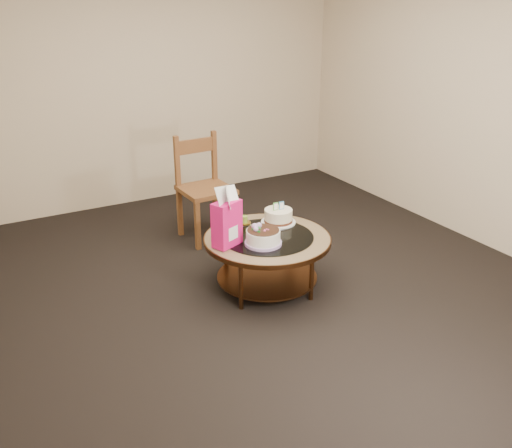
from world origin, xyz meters
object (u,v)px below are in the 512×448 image
decorated_cake (263,238)px  cream_cake (278,216)px  gift_bag (227,218)px  coffee_table (267,245)px  dining_chair (204,187)px

decorated_cake → cream_cake: bearing=43.4°
decorated_cake → gift_bag: 0.32m
gift_bag → decorated_cake: bearing=-49.6°
coffee_table → decorated_cake: 0.21m
coffee_table → cream_cake: (0.22, 0.20, 0.14)m
dining_chair → decorated_cake: bearing=-96.4°
dining_chair → coffee_table: bearing=-91.8°
decorated_cake → dining_chair: dining_chair is taller
coffee_table → gift_bag: 0.47m
gift_bag → cream_cake: bearing=-4.8°
decorated_cake → cream_cake: (0.33, 0.31, 0.00)m
decorated_cake → cream_cake: 0.45m
coffee_table → dining_chair: 1.20m
coffee_table → dining_chair: bearing=90.2°
coffee_table → decorated_cake: decorated_cake is taller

